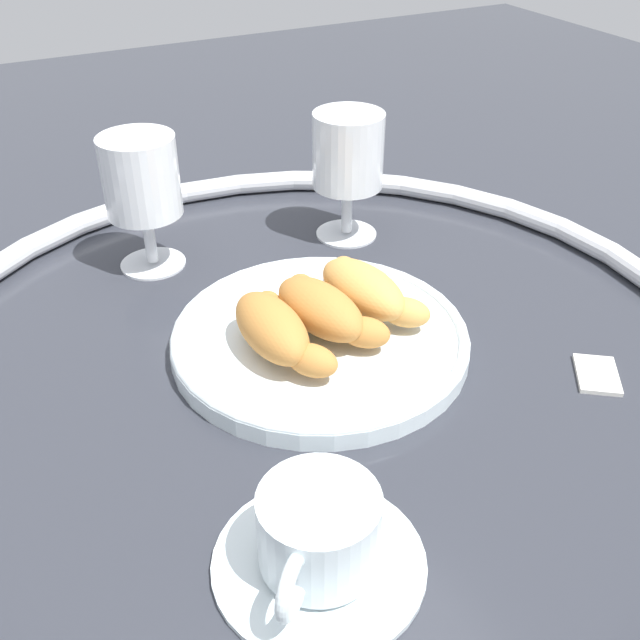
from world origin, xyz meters
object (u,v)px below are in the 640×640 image
pastry_plate (320,338)px  juice_glass_left (348,156)px  croissant_extra (365,289)px  juice_glass_right (141,181)px  croissant_small (323,309)px  sugar_packet (598,373)px  coffee_cup_near (318,539)px  croissant_large (277,331)px

pastry_plate → juice_glass_left: juice_glass_left is taller
croissant_extra → juice_glass_right: juice_glass_right is taller
juice_glass_left → juice_glass_right: (-0.03, -0.21, 0.00)m
pastry_plate → croissant_extra: croissant_extra is taller
juice_glass_left → croissant_small: bearing=-34.4°
croissant_extra → juice_glass_left: size_ratio=0.96×
croissant_extra → sugar_packet: (0.15, 0.14, -0.04)m
coffee_cup_near → juice_glass_right: 0.42m
juice_glass_left → sugar_packet: 0.34m
croissant_small → juice_glass_right: (-0.21, -0.09, 0.06)m
croissant_small → sugar_packet: croissant_small is taller
croissant_large → croissant_small: 0.05m
croissant_large → croissant_small: bearing=103.4°
juice_glass_right → pastry_plate: bearing=22.8°
juice_glass_left → croissant_large: bearing=-42.0°
croissant_small → croissant_extra: same height
juice_glass_left → croissant_extra: bearing=-23.6°
pastry_plate → coffee_cup_near: coffee_cup_near is taller
juice_glass_right → sugar_packet: size_ratio=2.80×
croissant_large → coffee_cup_near: size_ratio=1.01×
croissant_large → coffee_cup_near: bearing=-17.4°
coffee_cup_near → juice_glass_left: juice_glass_left is taller
croissant_large → sugar_packet: 0.27m
juice_glass_left → sugar_packet: size_ratio=2.80×
juice_glass_right → sugar_packet: juice_glass_right is taller
croissant_extra → juice_glass_left: (-0.17, 0.07, 0.05)m
pastry_plate → juice_glass_left: size_ratio=1.87×
pastry_plate → juice_glass_right: bearing=-157.2°
pastry_plate → coffee_cup_near: size_ratio=1.93×
pastry_plate → croissant_extra: (-0.01, 0.05, 0.03)m
juice_glass_left → sugar_packet: juice_glass_left is taller
coffee_cup_near → juice_glass_right: bearing=177.6°
coffee_cup_near → sugar_packet: coffee_cup_near is taller
croissant_large → coffee_cup_near: 0.20m
pastry_plate → croissant_small: bearing=102.6°
croissant_extra → juice_glass_right: size_ratio=0.96×
croissant_extra → juice_glass_left: juice_glass_left is taller
juice_glass_left → sugar_packet: bearing=11.5°
coffee_cup_near → juice_glass_right: size_ratio=0.97×
croissant_extra → sugar_packet: 0.21m
juice_glass_right → juice_glass_left: bearing=81.0°
coffee_cup_near → sugar_packet: size_ratio=2.72×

